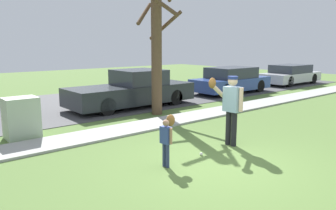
{
  "coord_description": "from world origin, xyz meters",
  "views": [
    {
      "loc": [
        -5.01,
        -4.47,
        2.5
      ],
      "look_at": [
        0.22,
        1.79,
        1.0
      ],
      "focal_mm": 35.21,
      "sensor_mm": 36.0,
      "label": 1
    }
  ],
  "objects": [
    {
      "name": "ground_plane",
      "position": [
        0.0,
        3.5,
        0.0
      ],
      "size": [
        48.0,
        48.0,
        0.0
      ],
      "primitive_type": "plane",
      "color": "#567538"
    },
    {
      "name": "sidewalk_strip",
      "position": [
        0.0,
        3.6,
        0.03
      ],
      "size": [
        36.0,
        1.2,
        0.06
      ],
      "primitive_type": "cube",
      "color": "#A3A39E",
      "rests_on": "ground"
    },
    {
      "name": "road_surface",
      "position": [
        0.0,
        8.6,
        0.01
      ],
      "size": [
        36.0,
        6.8,
        0.02
      ],
      "primitive_type": "cube",
      "color": "#424244",
      "rests_on": "ground"
    },
    {
      "name": "person_adult",
      "position": [
        1.28,
        0.66,
        1.09
      ],
      "size": [
        0.72,
        0.62,
        1.74
      ],
      "rotation": [
        0.0,
        0.0,
        -3.09
      ],
      "color": "black",
      "rests_on": "ground"
    },
    {
      "name": "person_child",
      "position": [
        -0.81,
        0.58,
        0.68
      ],
      "size": [
        0.45,
        0.42,
        1.05
      ],
      "rotation": [
        0.0,
        0.0,
        0.05
      ],
      "color": "navy",
      "rests_on": "ground"
    },
    {
      "name": "baseball",
      "position": [
        0.18,
        0.56,
        0.04
      ],
      "size": [
        0.07,
        0.07,
        0.07
      ],
      "primitive_type": "sphere",
      "color": "white",
      "rests_on": "ground"
    },
    {
      "name": "utility_cabinet",
      "position": [
        -2.5,
        4.71,
        0.56
      ],
      "size": [
        0.85,
        0.67,
        1.11
      ],
      "primitive_type": "cube",
      "color": "#9EB293",
      "rests_on": "ground"
    },
    {
      "name": "street_tree_near",
      "position": [
        2.22,
        4.81,
        2.61
      ],
      "size": [
        1.84,
        1.88,
        4.88
      ],
      "color": "brown",
      "rests_on": "ground"
    },
    {
      "name": "parked_pickup_dark",
      "position": [
        2.37,
        6.59,
        0.67
      ],
      "size": [
        5.2,
        1.95,
        1.48
      ],
      "rotation": [
        0.0,
        0.0,
        3.14
      ],
      "color": "#23282D",
      "rests_on": "road_surface"
    },
    {
      "name": "parked_wagon_blue",
      "position": [
        8.48,
        6.54,
        0.66
      ],
      "size": [
        4.5,
        1.8,
        1.33
      ],
      "rotation": [
        0.0,
        0.0,
        3.14
      ],
      "color": "#2D478C",
      "rests_on": "road_surface"
    },
    {
      "name": "parked_sedan_silver",
      "position": [
        14.38,
        6.6,
        0.62
      ],
      "size": [
        4.6,
        1.8,
        1.23
      ],
      "rotation": [
        0.0,
        0.0,
        3.14
      ],
      "color": "silver",
      "rests_on": "road_surface"
    }
  ]
}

